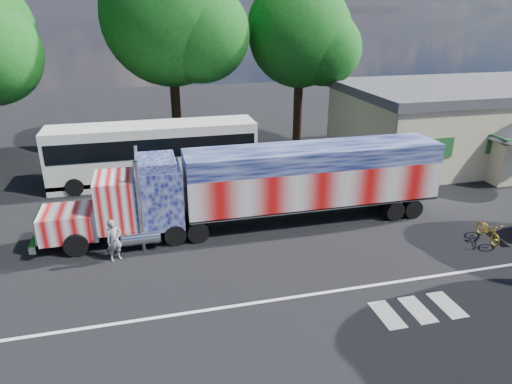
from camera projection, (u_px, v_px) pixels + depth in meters
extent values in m
plane|color=black|center=(273.00, 258.00, 19.69)|extent=(100.00, 100.00, 0.00)
cube|color=silver|center=(295.00, 297.00, 16.98)|extent=(30.00, 0.15, 0.01)
cube|color=silver|center=(387.00, 315.00, 15.99)|extent=(0.70, 1.60, 0.01)
cube|color=silver|center=(418.00, 310.00, 16.26)|extent=(0.70, 1.60, 0.01)
cube|color=silver|center=(447.00, 305.00, 16.53)|extent=(0.70, 1.60, 0.01)
cube|color=black|center=(140.00, 225.00, 21.18)|extent=(8.47, 0.94, 0.28)
cube|color=#DB7D7F|center=(70.00, 223.00, 20.33)|extent=(2.45, 2.07, 1.22)
cube|color=silver|center=(39.00, 226.00, 20.04)|extent=(0.11, 1.79, 1.09)
cube|color=silver|center=(37.00, 239.00, 20.23)|extent=(0.28, 2.35, 0.34)
cube|color=#DB7D7F|center=(116.00, 201.00, 20.48)|extent=(1.69, 2.35, 2.35)
cube|color=black|center=(96.00, 194.00, 20.15)|extent=(0.06, 1.98, 0.85)
cube|color=#484F8D|center=(159.00, 195.00, 20.87)|extent=(2.07, 2.35, 2.73)
cube|color=#484F8D|center=(156.00, 163.00, 20.30)|extent=(1.69, 2.26, 0.47)
cylinder|color=silver|center=(139.00, 187.00, 21.80)|extent=(0.19, 0.19, 4.14)
cylinder|color=silver|center=(140.00, 207.00, 19.56)|extent=(0.19, 0.19, 4.14)
cylinder|color=silver|center=(140.00, 215.00, 22.30)|extent=(1.69, 0.62, 0.62)
cylinder|color=silver|center=(141.00, 238.00, 20.10)|extent=(1.69, 0.62, 0.62)
cylinder|color=black|center=(76.00, 245.00, 19.69)|extent=(1.04, 0.33, 1.04)
cylinder|color=black|center=(81.00, 225.00, 21.55)|extent=(1.04, 0.33, 1.04)
cylinder|color=black|center=(175.00, 234.00, 20.70)|extent=(0.98, 0.52, 0.98)
cylinder|color=black|center=(172.00, 216.00, 22.48)|extent=(0.98, 0.52, 0.98)
cylinder|color=black|center=(198.00, 232.00, 20.93)|extent=(0.98, 0.52, 0.98)
cylinder|color=black|center=(193.00, 214.00, 22.71)|extent=(0.98, 0.52, 0.98)
cube|color=black|center=(312.00, 203.00, 23.01)|extent=(12.24, 1.04, 0.28)
cube|color=#CF6D6D|center=(313.00, 183.00, 22.61)|extent=(12.62, 2.45, 1.88)
cube|color=#45508B|center=(315.00, 156.00, 22.08)|extent=(12.62, 2.45, 0.94)
cube|color=silver|center=(312.00, 200.00, 22.96)|extent=(12.62, 2.45, 0.11)
cube|color=silver|center=(427.00, 164.00, 23.86)|extent=(0.04, 2.35, 2.73)
cylinder|color=black|center=(394.00, 210.00, 23.18)|extent=(0.98, 0.52, 0.98)
cylinder|color=black|center=(375.00, 196.00, 24.96)|extent=(0.98, 0.52, 0.98)
cylinder|color=black|center=(412.00, 208.00, 23.41)|extent=(0.98, 0.52, 0.98)
cylinder|color=black|center=(392.00, 194.00, 25.20)|extent=(0.98, 0.52, 0.98)
cube|color=silver|center=(154.00, 153.00, 27.89)|extent=(12.39, 2.68, 3.61)
cube|color=black|center=(153.00, 143.00, 27.64)|extent=(11.97, 2.75, 1.14)
cube|color=black|center=(156.00, 174.00, 28.39)|extent=(12.39, 2.68, 0.26)
cube|color=black|center=(45.00, 158.00, 26.44)|extent=(0.06, 2.37, 1.45)
cylinder|color=black|center=(75.00, 187.00, 26.16)|extent=(1.03, 0.31, 1.03)
cylinder|color=black|center=(79.00, 173.00, 28.48)|extent=(1.03, 0.31, 1.03)
cylinder|color=black|center=(208.00, 176.00, 27.90)|extent=(1.03, 0.31, 1.03)
cylinder|color=black|center=(203.00, 163.00, 30.23)|extent=(1.03, 0.31, 1.03)
cylinder|color=black|center=(223.00, 175.00, 28.11)|extent=(1.03, 0.31, 1.03)
cylinder|color=black|center=(216.00, 162.00, 30.44)|extent=(1.03, 0.31, 1.03)
cube|color=beige|center=(495.00, 123.00, 33.26)|extent=(22.00, 10.00, 4.60)
cube|color=#46464B|center=(502.00, 87.00, 32.30)|extent=(22.40, 10.40, 0.60)
cube|color=#1E5926|center=(441.00, 148.00, 26.88)|extent=(1.60, 0.08, 1.20)
cube|color=#1E5926|center=(499.00, 143.00, 27.78)|extent=(1.60, 0.08, 1.20)
imported|color=slate|center=(114.00, 240.00, 19.22)|extent=(0.80, 0.68, 1.85)
imported|color=gold|center=(488.00, 231.00, 21.03)|extent=(0.94, 1.93, 0.97)
cylinder|color=black|center=(175.00, 99.00, 33.97)|extent=(0.70, 0.70, 7.65)
sphere|color=#135215|center=(170.00, 16.00, 31.85)|extent=(9.63, 9.63, 9.63)
sphere|color=#135215|center=(201.00, 33.00, 31.39)|extent=(6.74, 6.74, 6.74)
sphere|color=#135215|center=(147.00, 0.00, 32.42)|extent=(6.26, 6.26, 6.26)
cylinder|color=black|center=(298.00, 101.00, 35.83)|extent=(0.70, 0.70, 6.60)
sphere|color=#135215|center=(300.00, 35.00, 34.00)|extent=(7.72, 7.72, 7.72)
sphere|color=#135215|center=(325.00, 49.00, 33.65)|extent=(5.41, 5.41, 5.41)
sphere|color=#135215|center=(281.00, 21.00, 34.43)|extent=(5.02, 5.02, 5.02)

